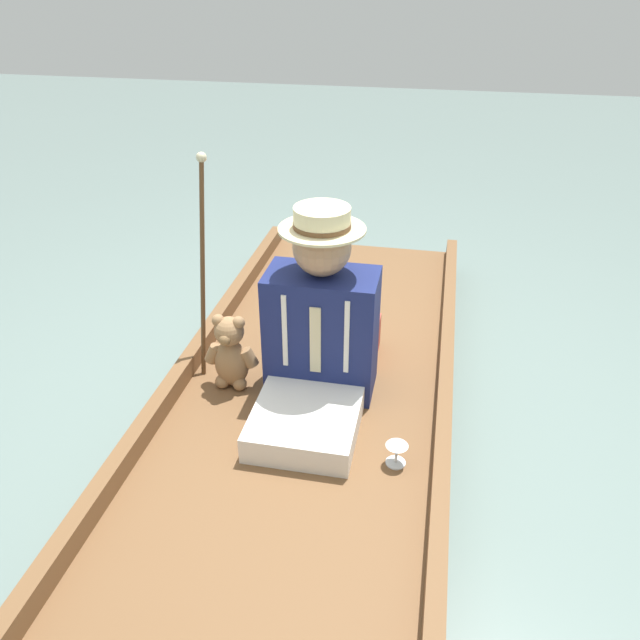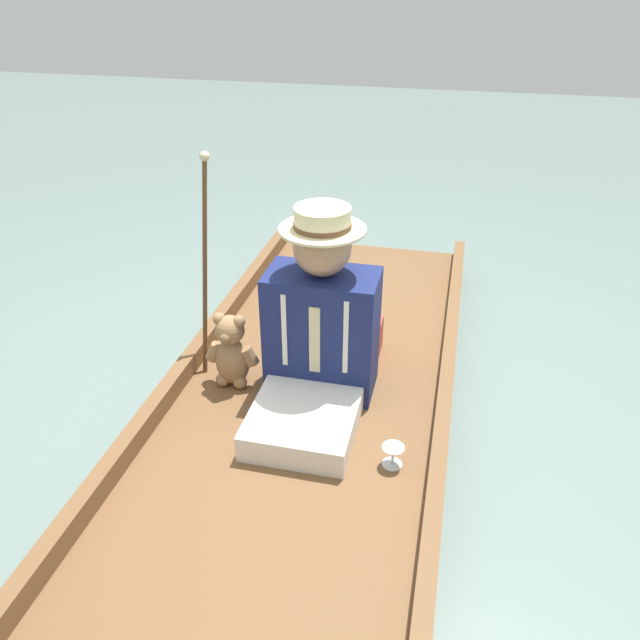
% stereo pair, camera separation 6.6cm
% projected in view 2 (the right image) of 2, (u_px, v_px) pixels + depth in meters
% --- Properties ---
extents(ground_plane, '(16.00, 16.00, 0.00)m').
position_uv_depth(ground_plane, '(315.00, 403.00, 2.84)').
color(ground_plane, slate).
extents(punt_boat, '(1.20, 3.04, 0.22)m').
position_uv_depth(punt_boat, '(315.00, 390.00, 2.80)').
color(punt_boat, brown).
rests_on(punt_boat, ground_plane).
extents(seat_cushion, '(0.37, 0.26, 0.17)m').
position_uv_depth(seat_cushion, '(341.00, 339.00, 2.91)').
color(seat_cushion, '#B24738').
rests_on(seat_cushion, punt_boat).
extents(seated_person, '(0.45, 0.71, 0.82)m').
position_uv_depth(seated_person, '(319.00, 333.00, 2.52)').
color(seated_person, white).
rests_on(seated_person, punt_boat).
extents(teddy_bear, '(0.24, 0.14, 0.35)m').
position_uv_depth(teddy_bear, '(231.00, 352.00, 2.67)').
color(teddy_bear, '#9E754C').
rests_on(teddy_bear, punt_boat).
extents(wine_glass, '(0.08, 0.08, 0.09)m').
position_uv_depth(wine_glass, '(393.00, 453.00, 2.27)').
color(wine_glass, silver).
rests_on(wine_glass, punt_boat).
extents(walking_cane, '(0.04, 0.25, 0.94)m').
position_uv_depth(walking_cane, '(205.00, 250.00, 2.65)').
color(walking_cane, brown).
rests_on(walking_cane, punt_boat).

